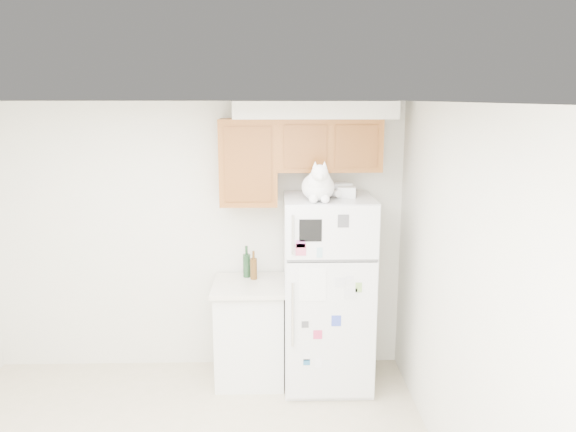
{
  "coord_description": "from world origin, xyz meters",
  "views": [
    {
      "loc": [
        0.72,
        -3.07,
        2.53
      ],
      "look_at": [
        0.84,
        1.55,
        1.55
      ],
      "focal_mm": 35.0,
      "sensor_mm": 36.0,
      "label": 1
    }
  ],
  "objects_px": {
    "base_counter": "(250,331)",
    "bottle_amber": "(254,265)",
    "cat": "(319,185)",
    "bottle_green": "(247,262)",
    "storage_box_back": "(340,189)",
    "storage_box_front": "(347,192)",
    "refrigerator": "(328,292)"
  },
  "relations": [
    {
      "from": "base_counter",
      "to": "bottle_amber",
      "type": "bearing_deg",
      "value": 69.98
    },
    {
      "from": "cat",
      "to": "bottle_green",
      "type": "height_order",
      "value": "cat"
    },
    {
      "from": "cat",
      "to": "bottle_green",
      "type": "bearing_deg",
      "value": 146.81
    },
    {
      "from": "bottle_green",
      "to": "bottle_amber",
      "type": "relative_size",
      "value": 1.11
    },
    {
      "from": "storage_box_back",
      "to": "bottle_green",
      "type": "bearing_deg",
      "value": 149.81
    },
    {
      "from": "storage_box_front",
      "to": "bottle_green",
      "type": "bearing_deg",
      "value": 172.85
    },
    {
      "from": "storage_box_front",
      "to": "bottle_green",
      "type": "relative_size",
      "value": 0.51
    },
    {
      "from": "storage_box_front",
      "to": "bottle_green",
      "type": "xyz_separation_m",
      "value": [
        -0.87,
        0.25,
        -0.68
      ]
    },
    {
      "from": "refrigerator",
      "to": "cat",
      "type": "bearing_deg",
      "value": -121.66
    },
    {
      "from": "refrigerator",
      "to": "bottle_green",
      "type": "height_order",
      "value": "refrigerator"
    },
    {
      "from": "cat",
      "to": "storage_box_front",
      "type": "distance_m",
      "value": 0.3
    },
    {
      "from": "refrigerator",
      "to": "bottle_amber",
      "type": "xyz_separation_m",
      "value": [
        -0.65,
        0.17,
        0.2
      ]
    },
    {
      "from": "refrigerator",
      "to": "base_counter",
      "type": "relative_size",
      "value": 1.85
    },
    {
      "from": "cat",
      "to": "storage_box_front",
      "type": "relative_size",
      "value": 3.25
    },
    {
      "from": "storage_box_back",
      "to": "refrigerator",
      "type": "bearing_deg",
      "value": -150.39
    },
    {
      "from": "cat",
      "to": "bottle_green",
      "type": "distance_m",
      "value": 1.06
    },
    {
      "from": "base_counter",
      "to": "storage_box_back",
      "type": "bearing_deg",
      "value": 4.96
    },
    {
      "from": "base_counter",
      "to": "storage_box_front",
      "type": "bearing_deg",
      "value": -6.07
    },
    {
      "from": "cat",
      "to": "storage_box_front",
      "type": "height_order",
      "value": "cat"
    },
    {
      "from": "base_counter",
      "to": "bottle_green",
      "type": "height_order",
      "value": "bottle_green"
    },
    {
      "from": "refrigerator",
      "to": "storage_box_back",
      "type": "xyz_separation_m",
      "value": [
        0.11,
        0.14,
        0.9
      ]
    },
    {
      "from": "bottle_green",
      "to": "bottle_amber",
      "type": "xyz_separation_m",
      "value": [
        0.07,
        -0.07,
        -0.01
      ]
    },
    {
      "from": "refrigerator",
      "to": "storage_box_back",
      "type": "height_order",
      "value": "storage_box_back"
    },
    {
      "from": "bottle_amber",
      "to": "bottle_green",
      "type": "bearing_deg",
      "value": 134.98
    },
    {
      "from": "storage_box_front",
      "to": "bottle_amber",
      "type": "bearing_deg",
      "value": 175.96
    },
    {
      "from": "storage_box_back",
      "to": "bottle_amber",
      "type": "xyz_separation_m",
      "value": [
        -0.76,
        0.03,
        -0.7
      ]
    },
    {
      "from": "storage_box_front",
      "to": "bottle_amber",
      "type": "height_order",
      "value": "storage_box_front"
    },
    {
      "from": "cat",
      "to": "storage_box_front",
      "type": "bearing_deg",
      "value": 30.98
    },
    {
      "from": "bottle_amber",
      "to": "cat",
      "type": "bearing_deg",
      "value": -31.51
    },
    {
      "from": "storage_box_back",
      "to": "bottle_green",
      "type": "distance_m",
      "value": 1.08
    },
    {
      "from": "cat",
      "to": "storage_box_back",
      "type": "distance_m",
      "value": 0.38
    },
    {
      "from": "bottle_green",
      "to": "bottle_amber",
      "type": "bearing_deg",
      "value": -45.02
    }
  ]
}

